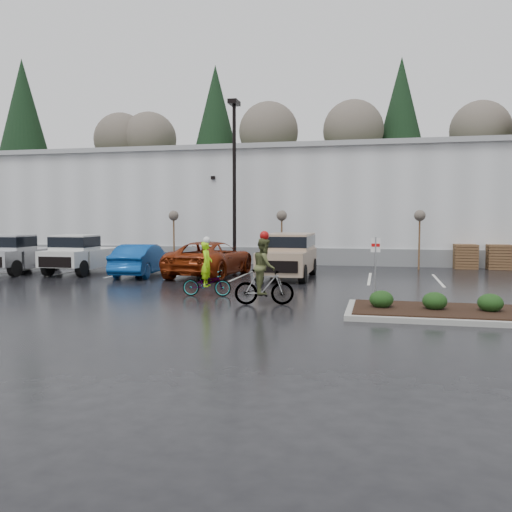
% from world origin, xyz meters
% --- Properties ---
extents(ground, '(120.00, 120.00, 0.00)m').
position_xyz_m(ground, '(0.00, 0.00, 0.00)').
color(ground, black).
rests_on(ground, ground).
extents(warehouse, '(60.50, 15.50, 7.20)m').
position_xyz_m(warehouse, '(0.00, 21.99, 3.65)').
color(warehouse, silver).
rests_on(warehouse, ground).
extents(wooded_ridge, '(80.00, 25.00, 6.00)m').
position_xyz_m(wooded_ridge, '(0.00, 45.00, 3.00)').
color(wooded_ridge, '#1B3616').
rests_on(wooded_ridge, ground).
extents(lamppost, '(0.50, 1.00, 9.22)m').
position_xyz_m(lamppost, '(-4.00, 12.00, 5.69)').
color(lamppost, black).
rests_on(lamppost, ground).
extents(sapling_west, '(0.60, 0.60, 3.20)m').
position_xyz_m(sapling_west, '(-8.00, 13.00, 2.73)').
color(sapling_west, '#4F2D1F').
rests_on(sapling_west, ground).
extents(sapling_mid, '(0.60, 0.60, 3.20)m').
position_xyz_m(sapling_mid, '(-1.50, 13.00, 2.73)').
color(sapling_mid, '#4F2D1F').
rests_on(sapling_mid, ground).
extents(sapling_east, '(0.60, 0.60, 3.20)m').
position_xyz_m(sapling_east, '(6.00, 13.00, 2.73)').
color(sapling_east, '#4F2D1F').
rests_on(sapling_east, ground).
extents(pallet_stack_a, '(1.20, 1.20, 1.35)m').
position_xyz_m(pallet_stack_a, '(8.50, 14.00, 0.68)').
color(pallet_stack_a, '#4F2D1F').
rests_on(pallet_stack_a, ground).
extents(pallet_stack_b, '(1.20, 1.20, 1.35)m').
position_xyz_m(pallet_stack_b, '(10.20, 14.00, 0.68)').
color(pallet_stack_b, '#4F2D1F').
rests_on(pallet_stack_b, ground).
extents(curb_island, '(8.00, 3.00, 0.15)m').
position_xyz_m(curb_island, '(7.00, -1.00, 0.07)').
color(curb_island, gray).
rests_on(curb_island, ground).
extents(mulch_bed, '(7.60, 2.60, 0.04)m').
position_xyz_m(mulch_bed, '(7.00, -1.00, 0.17)').
color(mulch_bed, black).
rests_on(mulch_bed, curb_island).
extents(shrub_a, '(0.70, 0.70, 0.52)m').
position_xyz_m(shrub_a, '(4.00, -1.00, 0.41)').
color(shrub_a, '#173211').
rests_on(shrub_a, curb_island).
extents(shrub_b, '(0.70, 0.70, 0.52)m').
position_xyz_m(shrub_b, '(5.50, -1.00, 0.41)').
color(shrub_b, '#173211').
rests_on(shrub_b, curb_island).
extents(shrub_c, '(0.70, 0.70, 0.52)m').
position_xyz_m(shrub_c, '(7.00, -1.00, 0.41)').
color(shrub_c, '#173211').
rests_on(shrub_c, curb_island).
extents(fire_lane_sign, '(0.30, 0.05, 2.20)m').
position_xyz_m(fire_lane_sign, '(3.80, 0.20, 1.41)').
color(fire_lane_sign, gray).
rests_on(fire_lane_sign, ground).
extents(pickup_silver, '(2.10, 5.20, 1.96)m').
position_xyz_m(pickup_silver, '(-13.80, 6.87, 0.98)').
color(pickup_silver, '#B2B4BA').
rests_on(pickup_silver, ground).
extents(pickup_white, '(2.10, 5.20, 1.96)m').
position_xyz_m(pickup_white, '(-10.65, 7.49, 0.98)').
color(pickup_white, silver).
rests_on(pickup_white, ground).
extents(car_blue, '(1.96, 4.75, 1.53)m').
position_xyz_m(car_blue, '(-7.23, 6.88, 0.76)').
color(car_blue, '#0D4395').
rests_on(car_blue, ground).
extents(car_red, '(3.19, 6.18, 1.67)m').
position_xyz_m(car_red, '(-3.98, 7.52, 0.83)').
color(car_red, maroon).
rests_on(car_red, ground).
extents(suv_tan, '(2.20, 5.10, 2.06)m').
position_xyz_m(suv_tan, '(-0.22, 7.45, 1.03)').
color(suv_tan, tan).
rests_on(suv_tan, ground).
extents(cyclist_hivis, '(1.81, 0.78, 2.13)m').
position_xyz_m(cyclist_hivis, '(-2.09, 1.15, 0.67)').
color(cyclist_hivis, '#3F3F44').
rests_on(cyclist_hivis, ground).
extents(cyclist_olive, '(1.91, 0.96, 2.39)m').
position_xyz_m(cyclist_olive, '(0.31, -0.27, 0.87)').
color(cyclist_olive, '#3F3F44').
rests_on(cyclist_olive, ground).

